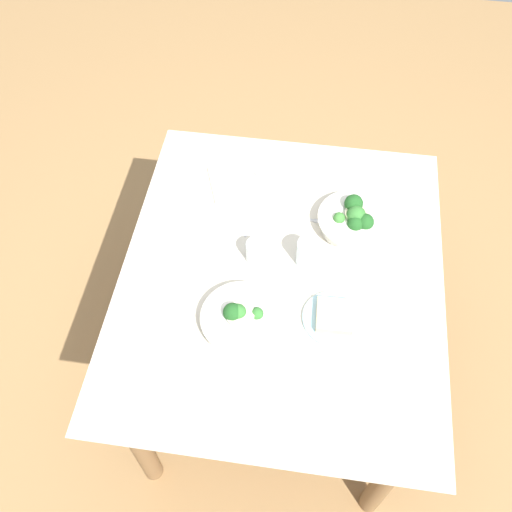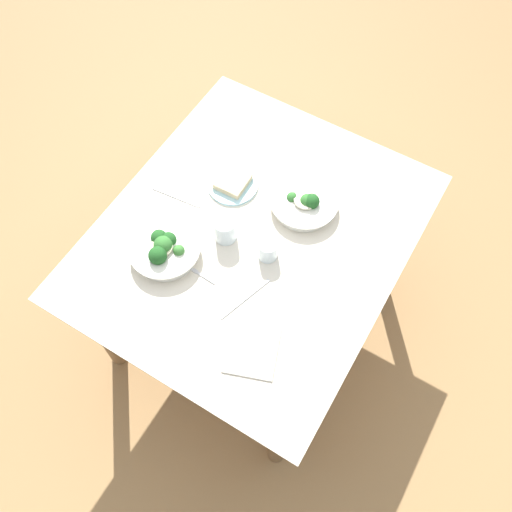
{
  "view_description": "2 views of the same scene",
  "coord_description": "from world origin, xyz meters",
  "px_view_note": "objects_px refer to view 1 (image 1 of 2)",
  "views": [
    {
      "loc": [
        1.02,
        0.06,
        2.26
      ],
      "look_at": [
        -0.06,
        -0.09,
        0.72
      ],
      "focal_mm": 39.82,
      "sensor_mm": 36.0,
      "label": 1
    },
    {
      "loc": [
        -0.89,
        -0.55,
        2.44
      ],
      "look_at": [
        -0.07,
        -0.06,
        0.72
      ],
      "focal_mm": 39.35,
      "sensor_mm": 36.0,
      "label": 2
    }
  ],
  "objects_px": {
    "table_knife_right": "(258,214)",
    "napkin_folded_upper": "(233,181)",
    "broccoli_bowl_near": "(242,319)",
    "fork_by_near_bowl": "(309,220)",
    "bread_side_plate": "(334,317)",
    "water_glass_side": "(257,252)",
    "table_knife_left": "(384,282)",
    "water_glass_center": "(309,253)",
    "broccoli_bowl_far": "(355,220)",
    "fork_by_far_bowl": "(256,174)"
  },
  "relations": [
    {
      "from": "broccoli_bowl_far",
      "to": "napkin_folded_upper",
      "type": "height_order",
      "value": "broccoli_bowl_far"
    },
    {
      "from": "broccoli_bowl_near",
      "to": "fork_by_near_bowl",
      "type": "bearing_deg",
      "value": 158.69
    },
    {
      "from": "fork_by_near_bowl",
      "to": "table_knife_right",
      "type": "relative_size",
      "value": 0.48
    },
    {
      "from": "broccoli_bowl_far",
      "to": "table_knife_right",
      "type": "relative_size",
      "value": 1.18
    },
    {
      "from": "broccoli_bowl_near",
      "to": "bread_side_plate",
      "type": "distance_m",
      "value": 0.28
    },
    {
      "from": "fork_by_near_bowl",
      "to": "napkin_folded_upper",
      "type": "height_order",
      "value": "napkin_folded_upper"
    },
    {
      "from": "water_glass_side",
      "to": "water_glass_center",
      "type": "bearing_deg",
      "value": 93.84
    },
    {
      "from": "fork_by_near_bowl",
      "to": "table_knife_left",
      "type": "xyz_separation_m",
      "value": [
        0.22,
        0.26,
        -0.0
      ]
    },
    {
      "from": "broccoli_bowl_near",
      "to": "water_glass_side",
      "type": "bearing_deg",
      "value": 177.21
    },
    {
      "from": "water_glass_side",
      "to": "fork_by_near_bowl",
      "type": "height_order",
      "value": "water_glass_side"
    },
    {
      "from": "broccoli_bowl_near",
      "to": "bread_side_plate",
      "type": "bearing_deg",
      "value": 100.46
    },
    {
      "from": "water_glass_side",
      "to": "fork_by_near_bowl",
      "type": "distance_m",
      "value": 0.25
    },
    {
      "from": "broccoli_bowl_far",
      "to": "table_knife_left",
      "type": "xyz_separation_m",
      "value": [
        0.22,
        0.11,
        -0.03
      ]
    },
    {
      "from": "broccoli_bowl_far",
      "to": "broccoli_bowl_near",
      "type": "distance_m",
      "value": 0.53
    },
    {
      "from": "fork_by_far_bowl",
      "to": "table_knife_right",
      "type": "bearing_deg",
      "value": 151.81
    },
    {
      "from": "table_knife_left",
      "to": "table_knife_right",
      "type": "relative_size",
      "value": 0.92
    },
    {
      "from": "water_glass_center",
      "to": "table_knife_right",
      "type": "height_order",
      "value": "water_glass_center"
    },
    {
      "from": "broccoli_bowl_far",
      "to": "water_glass_side",
      "type": "relative_size",
      "value": 3.18
    },
    {
      "from": "water_glass_side",
      "to": "broccoli_bowl_far",
      "type": "bearing_deg",
      "value": 120.1
    },
    {
      "from": "water_glass_center",
      "to": "fork_by_near_bowl",
      "type": "xyz_separation_m",
      "value": [
        -0.18,
        -0.01,
        -0.05
      ]
    },
    {
      "from": "broccoli_bowl_far",
      "to": "water_glass_center",
      "type": "distance_m",
      "value": 0.22
    },
    {
      "from": "bread_side_plate",
      "to": "fork_by_near_bowl",
      "type": "height_order",
      "value": "bread_side_plate"
    },
    {
      "from": "broccoli_bowl_near",
      "to": "fork_by_near_bowl",
      "type": "distance_m",
      "value": 0.47
    },
    {
      "from": "broccoli_bowl_near",
      "to": "table_knife_right",
      "type": "height_order",
      "value": "broccoli_bowl_near"
    },
    {
      "from": "bread_side_plate",
      "to": "table_knife_left",
      "type": "distance_m",
      "value": 0.22
    },
    {
      "from": "broccoli_bowl_far",
      "to": "napkin_folded_upper",
      "type": "distance_m",
      "value": 0.47
    },
    {
      "from": "water_glass_center",
      "to": "fork_by_far_bowl",
      "type": "relative_size",
      "value": 1.05
    },
    {
      "from": "bread_side_plate",
      "to": "table_knife_right",
      "type": "relative_size",
      "value": 0.9
    },
    {
      "from": "table_knife_right",
      "to": "water_glass_center",
      "type": "bearing_deg",
      "value": 64.69
    },
    {
      "from": "bread_side_plate",
      "to": "water_glass_side",
      "type": "xyz_separation_m",
      "value": [
        -0.19,
        -0.27,
        0.03
      ]
    },
    {
      "from": "broccoli_bowl_near",
      "to": "fork_by_near_bowl",
      "type": "relative_size",
      "value": 2.42
    },
    {
      "from": "fork_by_near_bowl",
      "to": "table_knife_right",
      "type": "bearing_deg",
      "value": -176.48
    },
    {
      "from": "table_knife_right",
      "to": "napkin_folded_upper",
      "type": "height_order",
      "value": "napkin_folded_upper"
    },
    {
      "from": "bread_side_plate",
      "to": "water_glass_side",
      "type": "relative_size",
      "value": 2.43
    },
    {
      "from": "broccoli_bowl_far",
      "to": "broccoli_bowl_near",
      "type": "xyz_separation_m",
      "value": [
        0.43,
        -0.32,
        -0.01
      ]
    },
    {
      "from": "broccoli_bowl_near",
      "to": "bread_side_plate",
      "type": "relative_size",
      "value": 1.31
    },
    {
      "from": "bread_side_plate",
      "to": "table_knife_right",
      "type": "xyz_separation_m",
      "value": [
        -0.38,
        -0.29,
        -0.01
      ]
    },
    {
      "from": "fork_by_far_bowl",
      "to": "table_knife_left",
      "type": "bearing_deg",
      "value": -169.25
    },
    {
      "from": "bread_side_plate",
      "to": "napkin_folded_upper",
      "type": "xyz_separation_m",
      "value": [
        -0.52,
        -0.4,
        -0.01
      ]
    },
    {
      "from": "water_glass_side",
      "to": "napkin_folded_upper",
      "type": "relative_size",
      "value": 0.43
    },
    {
      "from": "table_knife_left",
      "to": "napkin_folded_upper",
      "type": "bearing_deg",
      "value": -39.05
    },
    {
      "from": "water_glass_center",
      "to": "broccoli_bowl_far",
      "type": "bearing_deg",
      "value": 139.69
    },
    {
      "from": "fork_by_far_bowl",
      "to": "broccoli_bowl_near",
      "type": "bearing_deg",
      "value": 145.68
    },
    {
      "from": "table_knife_left",
      "to": "fork_by_near_bowl",
      "type": "bearing_deg",
      "value": -46.22
    },
    {
      "from": "broccoli_bowl_near",
      "to": "water_glass_side",
      "type": "height_order",
      "value": "broccoli_bowl_near"
    },
    {
      "from": "water_glass_side",
      "to": "table_knife_right",
      "type": "bearing_deg",
      "value": -173.68
    },
    {
      "from": "water_glass_side",
      "to": "bread_side_plate",
      "type": "bearing_deg",
      "value": 53.95
    },
    {
      "from": "fork_by_near_bowl",
      "to": "fork_by_far_bowl",
      "type": "bearing_deg",
      "value": 141.61
    },
    {
      "from": "broccoli_bowl_near",
      "to": "water_glass_center",
      "type": "bearing_deg",
      "value": 144.98
    },
    {
      "from": "table_knife_right",
      "to": "napkin_folded_upper",
      "type": "relative_size",
      "value": 1.17
    }
  ]
}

